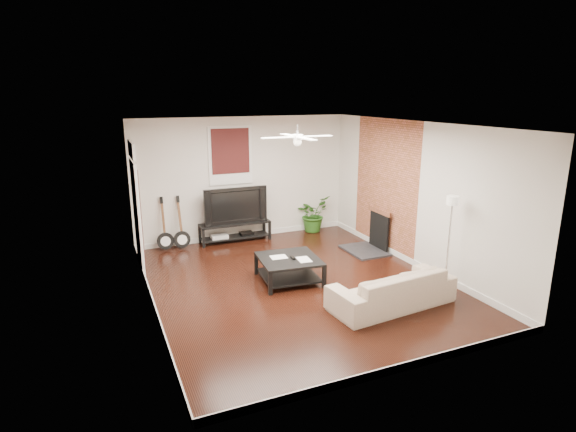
{
  "coord_description": "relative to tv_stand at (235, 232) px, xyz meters",
  "views": [
    {
      "loc": [
        -3.17,
        -7.03,
        3.3
      ],
      "look_at": [
        0.0,
        0.4,
        1.15
      ],
      "focal_mm": 28.87,
      "sensor_mm": 36.0,
      "label": 1
    }
  ],
  "objects": [
    {
      "name": "room",
      "position": [
        0.3,
        -2.78,
        1.17
      ],
      "size": [
        5.01,
        6.01,
        2.81
      ],
      "color": "black",
      "rests_on": "ground"
    },
    {
      "name": "brick_accent",
      "position": [
        2.79,
        -1.78,
        1.17
      ],
      "size": [
        0.02,
        2.2,
        2.8
      ],
      "primitive_type": "cube",
      "color": "brown",
      "rests_on": "floor"
    },
    {
      "name": "fireplace",
      "position": [
        2.5,
        -1.78,
        0.23
      ],
      "size": [
        0.8,
        1.1,
        0.92
      ],
      "primitive_type": "cube",
      "color": "black",
      "rests_on": "floor"
    },
    {
      "name": "window_back",
      "position": [
        0.0,
        0.19,
        1.72
      ],
      "size": [
        1.0,
        0.06,
        1.3
      ],
      "primitive_type": "cube",
      "color": "#360F0E",
      "rests_on": "wall_back"
    },
    {
      "name": "door_left",
      "position": [
        -2.16,
        -0.88,
        1.02
      ],
      "size": [
        0.08,
        1.0,
        2.5
      ],
      "primitive_type": "cube",
      "color": "white",
      "rests_on": "wall_left"
    },
    {
      "name": "tv_stand",
      "position": [
        0.0,
        0.0,
        0.0
      ],
      "size": [
        1.61,
        0.43,
        0.45
      ],
      "primitive_type": "cube",
      "color": "black",
      "rests_on": "floor"
    },
    {
      "name": "tv",
      "position": [
        0.0,
        0.02,
        0.64
      ],
      "size": [
        1.44,
        0.19,
        0.83
      ],
      "primitive_type": "imported",
      "color": "black",
      "rests_on": "tv_stand"
    },
    {
      "name": "coffee_table",
      "position": [
        0.22,
        -2.61,
        -0.01
      ],
      "size": [
        1.14,
        1.14,
        0.44
      ],
      "primitive_type": "cube",
      "rotation": [
        0.0,
        0.0,
        -0.09
      ],
      "color": "black",
      "rests_on": "floor"
    },
    {
      "name": "sofa",
      "position": [
        1.33,
        -4.19,
        0.08
      ],
      "size": [
        2.13,
        1.0,
        0.6
      ],
      "primitive_type": "imported",
      "rotation": [
        0.0,
        0.0,
        3.24
      ],
      "color": "#BBA68C",
      "rests_on": "floor"
    },
    {
      "name": "floor_lamp",
      "position": [
        2.5,
        -4.09,
        0.62
      ],
      "size": [
        0.3,
        0.3,
        1.68
      ],
      "primitive_type": null,
      "rotation": [
        0.0,
        0.0,
        0.09
      ],
      "color": "white",
      "rests_on": "floor"
    },
    {
      "name": "potted_plant",
      "position": [
        2.0,
        0.04,
        0.21
      ],
      "size": [
        1.03,
        1.0,
        0.87
      ],
      "primitive_type": "imported",
      "rotation": [
        0.0,
        0.0,
        0.56
      ],
      "color": "#275D1A",
      "rests_on": "floor"
    },
    {
      "name": "guitar_left",
      "position": [
        -1.57,
        -0.03,
        0.36
      ],
      "size": [
        0.37,
        0.27,
        1.18
      ],
      "primitive_type": null,
      "rotation": [
        0.0,
        0.0,
        -0.03
      ],
      "color": "black",
      "rests_on": "floor"
    },
    {
      "name": "guitar_right",
      "position": [
        -1.22,
        -0.06,
        0.36
      ],
      "size": [
        0.38,
        0.28,
        1.18
      ],
      "primitive_type": null,
      "rotation": [
        0.0,
        0.0,
        0.07
      ],
      "color": "black",
      "rests_on": "floor"
    },
    {
      "name": "ceiling_fan",
      "position": [
        0.3,
        -2.78,
        2.37
      ],
      "size": [
        1.24,
        1.24,
        0.32
      ],
      "primitive_type": null,
      "color": "white",
      "rests_on": "ceiling"
    }
  ]
}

